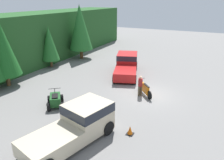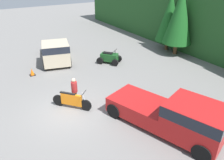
{
  "view_description": "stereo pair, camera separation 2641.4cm",
  "coord_description": "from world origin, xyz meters",
  "px_view_note": "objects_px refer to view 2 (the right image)",
  "views": [
    {
      "loc": [
        -16.24,
        -4.57,
        7.56
      ],
      "look_at": [
        -0.47,
        3.11,
        0.95
      ],
      "focal_mm": 35.0,
      "sensor_mm": 36.0,
      "label": 1
    },
    {
      "loc": [
        10.14,
        -3.35,
        7.32
      ],
      "look_at": [
        -0.47,
        3.11,
        0.95
      ],
      "focal_mm": 35.0,
      "sensor_mm": 36.0,
      "label": 2
    }
  ],
  "objects_px": {
    "pickup_truck_second": "(56,51)",
    "dirt_bike": "(72,101)",
    "pickup_truck_red": "(176,115)",
    "rider_person": "(75,90)",
    "quad_atv": "(109,58)",
    "traffic_cone": "(32,72)"
  },
  "relations": [
    {
      "from": "pickup_truck_second",
      "to": "dirt_bike",
      "type": "distance_m",
      "value": 7.64
    },
    {
      "from": "quad_atv",
      "to": "traffic_cone",
      "type": "relative_size",
      "value": 4.06
    },
    {
      "from": "rider_person",
      "to": "traffic_cone",
      "type": "relative_size",
      "value": 3.14
    },
    {
      "from": "quad_atv",
      "to": "traffic_cone",
      "type": "bearing_deg",
      "value": -137.94
    },
    {
      "from": "pickup_truck_red",
      "to": "pickup_truck_second",
      "type": "relative_size",
      "value": 1.11
    },
    {
      "from": "dirt_bike",
      "to": "quad_atv",
      "type": "xyz_separation_m",
      "value": [
        -4.78,
        5.37,
        -0.03
      ]
    },
    {
      "from": "dirt_bike",
      "to": "traffic_cone",
      "type": "relative_size",
      "value": 3.45
    },
    {
      "from": "pickup_truck_second",
      "to": "quad_atv",
      "type": "xyz_separation_m",
      "value": [
        2.67,
        3.8,
        -0.54
      ]
    },
    {
      "from": "rider_person",
      "to": "traffic_cone",
      "type": "height_order",
      "value": "rider_person"
    },
    {
      "from": "dirt_bike",
      "to": "rider_person",
      "type": "bearing_deg",
      "value": 90.29
    },
    {
      "from": "dirt_bike",
      "to": "rider_person",
      "type": "height_order",
      "value": "rider_person"
    },
    {
      "from": "dirt_bike",
      "to": "quad_atv",
      "type": "height_order",
      "value": "quad_atv"
    },
    {
      "from": "dirt_bike",
      "to": "pickup_truck_second",
      "type": "bearing_deg",
      "value": 126.66
    },
    {
      "from": "quad_atv",
      "to": "traffic_cone",
      "type": "height_order",
      "value": "quad_atv"
    },
    {
      "from": "rider_person",
      "to": "quad_atv",
      "type": "bearing_deg",
      "value": 80.92
    },
    {
      "from": "pickup_truck_red",
      "to": "rider_person",
      "type": "height_order",
      "value": "pickup_truck_red"
    },
    {
      "from": "quad_atv",
      "to": "rider_person",
      "type": "relative_size",
      "value": 1.29
    },
    {
      "from": "pickup_truck_second",
      "to": "rider_person",
      "type": "bearing_deg",
      "value": 5.15
    },
    {
      "from": "pickup_truck_second",
      "to": "dirt_bike",
      "type": "xyz_separation_m",
      "value": [
        7.46,
        -1.57,
        -0.51
      ]
    },
    {
      "from": "pickup_truck_red",
      "to": "traffic_cone",
      "type": "distance_m",
      "value": 11.29
    },
    {
      "from": "pickup_truck_red",
      "to": "quad_atv",
      "type": "height_order",
      "value": "pickup_truck_red"
    },
    {
      "from": "pickup_truck_red",
      "to": "traffic_cone",
      "type": "height_order",
      "value": "pickup_truck_red"
    }
  ]
}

